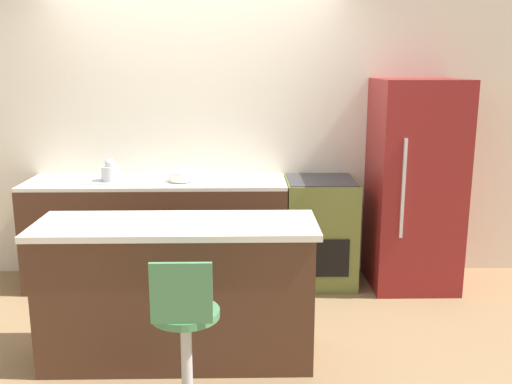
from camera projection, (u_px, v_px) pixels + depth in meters
name	position (u px, v px, depth m)	size (l,w,h in m)	color
ground_plane	(194.00, 296.00, 4.71)	(14.00, 14.00, 0.00)	#8E704C
wall_back	(197.00, 130.00, 5.05)	(8.00, 0.06, 2.60)	silver
back_counter	(158.00, 232.00, 4.91)	(2.19, 0.60, 0.92)	#4C2D1E
kitchen_island	(178.00, 291.00, 3.65)	(1.76, 0.59, 0.91)	#4C2D1E
oven_range	(320.00, 231.00, 4.93)	(0.59, 0.61, 0.92)	olive
refrigerator	(414.00, 185.00, 4.81)	(0.70, 0.72, 1.76)	maroon
stool_chair	(186.00, 341.00, 2.98)	(0.36, 0.36, 0.94)	#B7B7BC
kettle	(110.00, 172.00, 4.76)	(0.15, 0.15, 0.19)	silver
mixing_bowl	(181.00, 175.00, 4.77)	(0.22, 0.22, 0.08)	white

